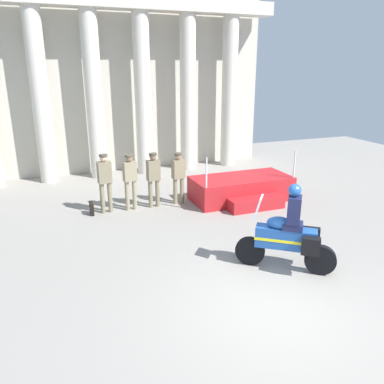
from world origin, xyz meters
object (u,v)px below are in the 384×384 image
object	(u,v)px
briefcase_on_ground	(92,209)
officer_in_row_0	(105,179)
motorcycle_with_rider	(289,235)
reviewing_stand	(242,189)
officer_in_row_3	(178,174)
officer_in_row_2	(153,176)
officer_in_row_1	(130,178)

from	to	relation	value
briefcase_on_ground	officer_in_row_0	bearing A→B (deg)	2.22
motorcycle_with_rider	briefcase_on_ground	xyz separation A→B (m)	(-3.46, 4.77, -0.61)
reviewing_stand	briefcase_on_ground	xyz separation A→B (m)	(-4.69, 0.43, -0.18)
reviewing_stand	motorcycle_with_rider	size ratio (longest dim) A/B	1.67
reviewing_stand	officer_in_row_3	xyz separation A→B (m)	(-2.00, 0.46, 0.59)
reviewing_stand	officer_in_row_0	bearing A→B (deg)	173.94
officer_in_row_2	officer_in_row_1	bearing A→B (deg)	-8.72
briefcase_on_ground	reviewing_stand	bearing A→B (deg)	-5.28
officer_in_row_2	motorcycle_with_rider	world-z (taller)	motorcycle_with_rider
officer_in_row_3	officer_in_row_1	bearing A→B (deg)	-7.23
officer_in_row_1	officer_in_row_3	size ratio (longest dim) A/B	1.05
reviewing_stand	officer_in_row_0	world-z (taller)	officer_in_row_0
motorcycle_with_rider	reviewing_stand	bearing A→B (deg)	-68.45
officer_in_row_1	briefcase_on_ground	world-z (taller)	officer_in_row_1
reviewing_stand	officer_in_row_1	world-z (taller)	officer_in_row_1
officer_in_row_0	officer_in_row_1	size ratio (longest dim) A/B	1.03
officer_in_row_1	briefcase_on_ground	xyz separation A→B (m)	(-1.17, 0.01, -0.82)
officer_in_row_0	officer_in_row_3	distance (m)	2.25
reviewing_stand	motorcycle_with_rider	distance (m)	4.53
briefcase_on_ground	officer_in_row_1	bearing A→B (deg)	-0.42
officer_in_row_3	motorcycle_with_rider	bearing A→B (deg)	90.67
officer_in_row_1	officer_in_row_2	bearing A→B (deg)	171.28
reviewing_stand	officer_in_row_0	size ratio (longest dim) A/B	1.81
reviewing_stand	officer_in_row_1	bearing A→B (deg)	173.12
reviewing_stand	officer_in_row_2	bearing A→B (deg)	171.46
reviewing_stand	briefcase_on_ground	distance (m)	4.72
reviewing_stand	briefcase_on_ground	bearing A→B (deg)	174.72
motorcycle_with_rider	briefcase_on_ground	size ratio (longest dim) A/B	5.28
briefcase_on_ground	officer_in_row_2	bearing A→B (deg)	-0.37
officer_in_row_0	officer_in_row_3	xyz separation A→B (m)	(2.25, 0.01, -0.08)
reviewing_stand	officer_in_row_1	xyz separation A→B (m)	(-3.52, 0.43, 0.64)
officer_in_row_0	officer_in_row_1	world-z (taller)	officer_in_row_0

